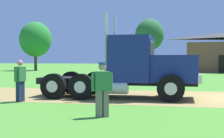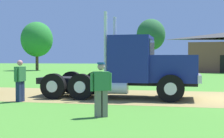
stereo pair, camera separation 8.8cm
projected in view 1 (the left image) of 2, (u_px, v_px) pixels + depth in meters
truck_foreground_white at (137, 69)px, 14.45m from camera, size 7.23×2.75×3.74m
visitor_standing_near at (20, 79)px, 13.16m from camera, size 0.33×0.63×1.70m
visitor_by_barrel at (102, 87)px, 9.72m from camera, size 0.58×0.46×1.64m
tree_left at (35, 39)px, 48.59m from camera, size 4.75×4.75×7.28m
tree_mid at (150, 35)px, 52.16m from camera, size 4.58×4.58×8.14m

